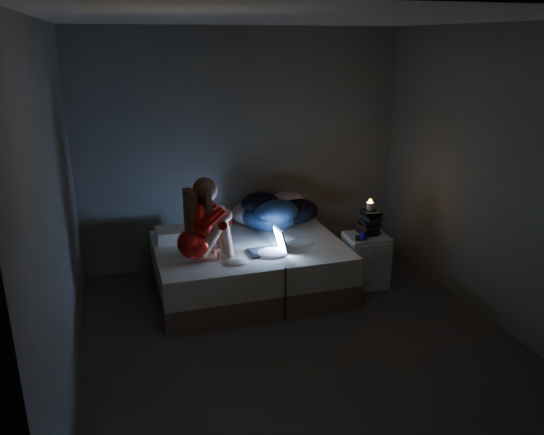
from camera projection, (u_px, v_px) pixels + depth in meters
name	position (u px, v px, depth m)	size (l,w,h in m)	color
floor	(301.00, 343.00, 4.57)	(3.60, 3.80, 0.02)	#403C39
ceiling	(307.00, 17.00, 3.74)	(3.60, 3.80, 0.02)	silver
wall_back	(243.00, 150.00, 5.89)	(3.60, 0.02, 2.60)	#62645E
wall_front	(449.00, 309.00, 2.43)	(3.60, 0.02, 2.60)	#62645E
wall_left	(56.00, 218.00, 3.65)	(0.02, 3.80, 2.60)	#62645E
wall_right	(498.00, 179.00, 4.66)	(0.02, 3.80, 2.60)	#62645E
bed	(249.00, 267.00, 5.44)	(1.85, 1.39, 0.51)	beige
pillow	(177.00, 234.00, 5.45)	(0.42, 0.30, 0.12)	white
woman	(193.00, 220.00, 4.84)	(0.49, 0.32, 0.78)	maroon
laptop	(266.00, 241.00, 5.10)	(0.35, 0.25, 0.25)	black
clothes_pile	(271.00, 209.00, 5.78)	(0.68, 0.55, 0.41)	navy
nightstand	(366.00, 260.00, 5.56)	(0.42, 0.37, 0.55)	silver
book_stack	(369.00, 222.00, 5.46)	(0.19, 0.25, 0.26)	black
candle	(370.00, 206.00, 5.40)	(0.07, 0.07, 0.08)	beige
phone	(359.00, 238.00, 5.37)	(0.07, 0.14, 0.01)	black
blue_orb	(364.00, 237.00, 5.32)	(0.08, 0.08, 0.08)	#160A84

